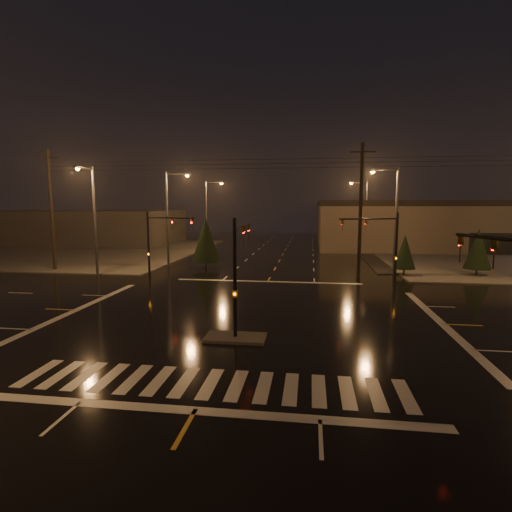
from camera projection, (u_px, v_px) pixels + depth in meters
The scene contains 21 objects.
ground at pixel (248, 317), 23.71m from camera, with size 140.00×140.00×0.00m, color black.
sidewalk_nw at pixel (74, 251), 57.22m from camera, with size 36.00×36.00×0.12m, color #42403B.
median_island at pixel (235, 338), 19.77m from camera, with size 3.00×1.60×0.15m, color #42403B.
crosswalk at pixel (210, 383), 14.86m from camera, with size 15.00×2.60×0.01m, color beige.
stop_bar_near at pixel (195, 411), 12.90m from camera, with size 16.00×0.50×0.01m, color beige.
stop_bar_far at pixel (268, 282), 34.51m from camera, with size 16.00×0.50×0.01m, color beige.
retail_building at pixel (509, 222), 63.68m from camera, with size 60.20×28.30×7.20m.
commercial_block at pixel (87, 227), 69.33m from camera, with size 30.00×18.00×5.60m, color #413D3A.
signal_mast_median at pixel (238, 262), 20.21m from camera, with size 0.25×4.59×6.00m.
signal_mast_ne at pixel (385, 240), 31.90m from camera, with size 4.84×1.86×6.00m.
signal_mast_nw at pixel (158, 238), 34.46m from camera, with size 4.84×1.86×6.00m.
streetlight_1 at pixel (170, 212), 42.15m from camera, with size 2.77×0.32×10.00m.
streetlight_2 at pixel (208, 210), 57.87m from camera, with size 2.77×0.32×10.00m.
streetlight_3 at pixel (393, 213), 37.17m from camera, with size 2.77×0.32×10.00m.
streetlight_4 at pixel (365, 210), 56.83m from camera, with size 2.77×0.32×10.00m.
streetlight_5 at pixel (93, 214), 36.11m from camera, with size 0.32×2.77×10.00m.
utility_pole_0 at pixel (51, 209), 39.64m from camera, with size 2.20×0.32×12.00m.
utility_pole_1 at pixel (361, 210), 35.60m from camera, with size 2.20×0.32×12.00m.
conifer_0 at pixel (405, 252), 37.00m from camera, with size 2.01×2.01×3.85m.
conifer_1 at pixel (478, 249), 36.84m from camera, with size 2.38×2.38×4.41m.
conifer_3 at pixel (206, 240), 41.29m from camera, with size 2.98×2.98×5.35m.
Camera 1 is at (3.61, -22.77, 6.63)m, focal length 28.00 mm.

